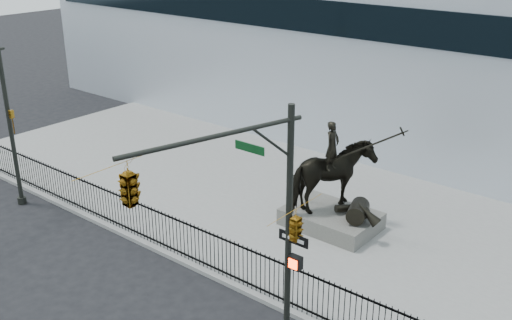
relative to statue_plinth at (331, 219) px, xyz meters
The scene contains 7 objects.
ground 7.93m from the statue_plinth, 124.73° to the right, with size 120.00×120.00×0.00m, color black.
plaza 4.55m from the statue_plinth, behind, with size 30.00×12.00×0.15m, color gray.
building 14.79m from the statue_plinth, 108.47° to the left, with size 44.00×14.00×9.00m, color silver.
picket_fence 6.94m from the statue_plinth, 130.63° to the right, with size 22.10×0.10×1.50m.
statue_plinth is the anchor object (origin of this frame).
equestrian_statue 1.70m from the statue_plinth, ahead, with size 4.48×2.77×3.79m.
traffic_signal_right 9.76m from the statue_plinth, 77.04° to the right, with size 2.17×6.86×7.00m.
Camera 1 is at (15.30, -11.43, 11.17)m, focal length 42.00 mm.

